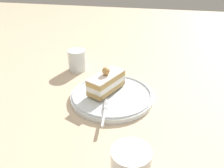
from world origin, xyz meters
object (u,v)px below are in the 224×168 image
Objects in this scene: cake_slice at (106,82)px; fork at (105,111)px; drink_glass_near at (77,61)px; dessert_plate at (112,96)px.

fork is (0.11, 0.02, -0.02)m from cake_slice.
fork is 0.30m from drink_glass_near.
drink_glass_near reaches higher than dessert_plate.
cake_slice is at bearing -169.93° from fork.
fork is at bearing -0.09° from dessert_plate.
dessert_plate is 0.10m from fork.
drink_glass_near is (-0.15, -0.14, -0.01)m from cake_slice.
fork is (0.09, -0.00, 0.01)m from dessert_plate.
drink_glass_near is at bearing -137.47° from cake_slice.
fork is 1.59× the size of drink_glass_near.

